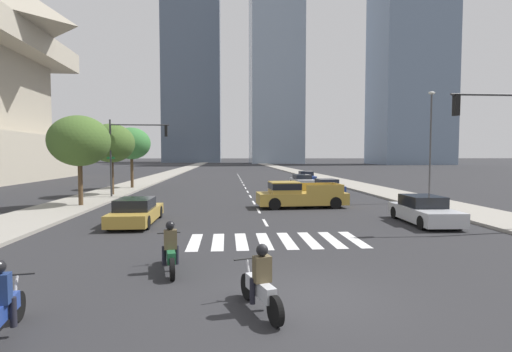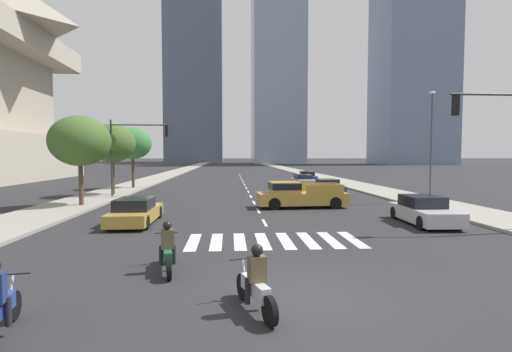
{
  "view_description": "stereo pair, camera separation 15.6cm",
  "coord_description": "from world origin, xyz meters",
  "px_view_note": "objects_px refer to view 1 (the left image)",
  "views": [
    {
      "loc": [
        -1.9,
        -8.61,
        3.36
      ],
      "look_at": [
        0.0,
        15.95,
        2.0
      ],
      "focal_mm": 26.52,
      "sensor_mm": 36.0,
      "label": 1
    },
    {
      "loc": [
        -1.74,
        -8.62,
        3.36
      ],
      "look_at": [
        0.0,
        15.95,
        2.0
      ],
      "focal_mm": 26.52,
      "sensor_mm": 36.0,
      "label": 2
    }
  ],
  "objects_px": {
    "sedan_blue_2": "(306,177)",
    "street_tree_second": "(111,143)",
    "pickup_truck": "(297,195)",
    "traffic_signal_far": "(132,144)",
    "street_tree_nearest": "(79,141)",
    "motorcycle_lead": "(2,307)",
    "motorcycle_trailing": "(170,252)",
    "sedan_silver_3": "(424,211)",
    "sedan_gold_0": "(136,212)",
    "street_lamp_east": "(431,138)",
    "sedan_silver_4": "(302,181)",
    "street_tree_third": "(131,144)",
    "motorcycle_third": "(261,285)",
    "sedan_blue_1": "(327,187)",
    "traffic_signal_near": "(502,133)"
  },
  "relations": [
    {
      "from": "sedan_silver_4",
      "to": "street_tree_second",
      "type": "relative_size",
      "value": 0.83
    },
    {
      "from": "motorcycle_lead",
      "to": "street_tree_second",
      "type": "height_order",
      "value": "street_tree_second"
    },
    {
      "from": "motorcycle_third",
      "to": "sedan_silver_3",
      "type": "height_order",
      "value": "motorcycle_third"
    },
    {
      "from": "motorcycle_trailing",
      "to": "traffic_signal_far",
      "type": "height_order",
      "value": "traffic_signal_far"
    },
    {
      "from": "sedan_blue_2",
      "to": "traffic_signal_far",
      "type": "distance_m",
      "value": 23.68
    },
    {
      "from": "sedan_blue_1",
      "to": "street_tree_nearest",
      "type": "height_order",
      "value": "street_tree_nearest"
    },
    {
      "from": "street_tree_nearest",
      "to": "sedan_blue_1",
      "type": "bearing_deg",
      "value": 21.31
    },
    {
      "from": "sedan_silver_4",
      "to": "sedan_blue_2",
      "type": "bearing_deg",
      "value": 162.93
    },
    {
      "from": "sedan_blue_1",
      "to": "traffic_signal_far",
      "type": "xyz_separation_m",
      "value": [
        -15.99,
        -1.93,
        3.65
      ]
    },
    {
      "from": "traffic_signal_near",
      "to": "traffic_signal_far",
      "type": "distance_m",
      "value": 24.12
    },
    {
      "from": "sedan_blue_2",
      "to": "sedan_silver_4",
      "type": "relative_size",
      "value": 0.98
    },
    {
      "from": "motorcycle_trailing",
      "to": "street_tree_third",
      "type": "distance_m",
      "value": 28.72
    },
    {
      "from": "sedan_blue_2",
      "to": "street_tree_second",
      "type": "height_order",
      "value": "street_tree_second"
    },
    {
      "from": "motorcycle_trailing",
      "to": "sedan_silver_3",
      "type": "height_order",
      "value": "motorcycle_trailing"
    },
    {
      "from": "sedan_silver_3",
      "to": "street_lamp_east",
      "type": "height_order",
      "value": "street_lamp_east"
    },
    {
      "from": "traffic_signal_near",
      "to": "street_tree_nearest",
      "type": "bearing_deg",
      "value": -24.31
    },
    {
      "from": "sedan_gold_0",
      "to": "street_tree_third",
      "type": "distance_m",
      "value": 20.52
    },
    {
      "from": "sedan_blue_2",
      "to": "sedan_silver_3",
      "type": "xyz_separation_m",
      "value": [
        -0.15,
        -28.33,
        -0.01
      ]
    },
    {
      "from": "sedan_blue_1",
      "to": "sedan_silver_3",
      "type": "height_order",
      "value": "sedan_silver_3"
    },
    {
      "from": "pickup_truck",
      "to": "sedan_silver_3",
      "type": "xyz_separation_m",
      "value": [
        5.16,
        -6.05,
        -0.19
      ]
    },
    {
      "from": "street_tree_third",
      "to": "sedan_blue_1",
      "type": "bearing_deg",
      "value": -18.98
    },
    {
      "from": "motorcycle_third",
      "to": "street_lamp_east",
      "type": "relative_size",
      "value": 0.27
    },
    {
      "from": "sedan_blue_1",
      "to": "sedan_silver_3",
      "type": "xyz_separation_m",
      "value": [
        0.98,
        -14.31,
        0.02
      ]
    },
    {
      "from": "motorcycle_lead",
      "to": "motorcycle_trailing",
      "type": "distance_m",
      "value": 4.55
    },
    {
      "from": "sedan_gold_0",
      "to": "sedan_silver_3",
      "type": "distance_m",
      "value": 14.13
    },
    {
      "from": "pickup_truck",
      "to": "street_tree_third",
      "type": "bearing_deg",
      "value": -49.17
    },
    {
      "from": "sedan_silver_4",
      "to": "street_lamp_east",
      "type": "distance_m",
      "value": 16.12
    },
    {
      "from": "sedan_gold_0",
      "to": "street_tree_third",
      "type": "height_order",
      "value": "street_tree_third"
    },
    {
      "from": "street_tree_second",
      "to": "street_tree_third",
      "type": "distance_m",
      "value": 6.55
    },
    {
      "from": "sedan_gold_0",
      "to": "traffic_signal_far",
      "type": "xyz_separation_m",
      "value": [
        -2.88,
        11.38,
        3.67
      ]
    },
    {
      "from": "street_tree_nearest",
      "to": "street_tree_third",
      "type": "bearing_deg",
      "value": 90.0
    },
    {
      "from": "motorcycle_lead",
      "to": "street_tree_third",
      "type": "bearing_deg",
      "value": 0.06
    },
    {
      "from": "street_tree_nearest",
      "to": "street_tree_third",
      "type": "xyz_separation_m",
      "value": [
        0.0,
        13.26,
        0.25
      ]
    },
    {
      "from": "sedan_blue_2",
      "to": "street_tree_nearest",
      "type": "relative_size",
      "value": 0.82
    },
    {
      "from": "sedan_blue_1",
      "to": "sedan_silver_3",
      "type": "bearing_deg",
      "value": 1.56
    },
    {
      "from": "traffic_signal_far",
      "to": "street_tree_nearest",
      "type": "distance_m",
      "value": 5.52
    },
    {
      "from": "sedan_blue_2",
      "to": "traffic_signal_far",
      "type": "relative_size",
      "value": 0.79
    },
    {
      "from": "sedan_blue_1",
      "to": "sedan_blue_2",
      "type": "relative_size",
      "value": 0.94
    },
    {
      "from": "sedan_silver_3",
      "to": "traffic_signal_far",
      "type": "relative_size",
      "value": 0.76
    },
    {
      "from": "sedan_silver_4",
      "to": "street_lamp_east",
      "type": "bearing_deg",
      "value": 21.99
    },
    {
      "from": "sedan_blue_2",
      "to": "motorcycle_trailing",
      "type": "bearing_deg",
      "value": -14.69
    },
    {
      "from": "sedan_silver_4",
      "to": "traffic_signal_far",
      "type": "distance_m",
      "value": 18.63
    },
    {
      "from": "pickup_truck",
      "to": "traffic_signal_far",
      "type": "relative_size",
      "value": 0.97
    },
    {
      "from": "motorcycle_lead",
      "to": "street_tree_nearest",
      "type": "bearing_deg",
      "value": 6.87
    },
    {
      "from": "sedan_silver_3",
      "to": "street_tree_nearest",
      "type": "relative_size",
      "value": 0.79
    },
    {
      "from": "sedan_gold_0",
      "to": "traffic_signal_far",
      "type": "bearing_deg",
      "value": 14.2
    },
    {
      "from": "motorcycle_third",
      "to": "sedan_gold_0",
      "type": "xyz_separation_m",
      "value": [
        -5.15,
        10.85,
        -0.0
      ]
    },
    {
      "from": "sedan_gold_0",
      "to": "street_lamp_east",
      "type": "distance_m",
      "value": 20.34
    },
    {
      "from": "motorcycle_third",
      "to": "street_tree_third",
      "type": "height_order",
      "value": "street_tree_third"
    },
    {
      "from": "sedan_blue_1",
      "to": "street_tree_nearest",
      "type": "distance_m",
      "value": 19.74
    }
  ]
}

